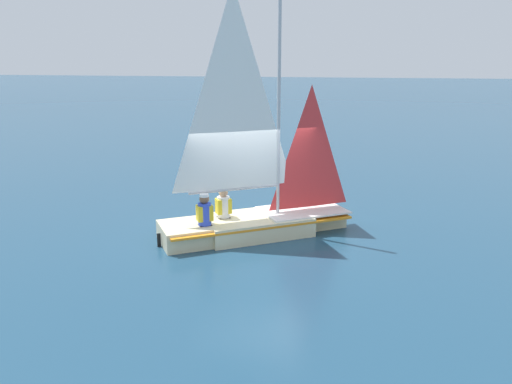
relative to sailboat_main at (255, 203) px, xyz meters
name	(u,v)px	position (x,y,z in m)	size (l,w,h in m)	color
ground_plane	(256,234)	(0.02, -0.03, -0.79)	(260.00, 260.00, 0.00)	navy
sailboat_main	(255,203)	(0.00, 0.00, 0.00)	(3.82, 4.40, 5.77)	beige
sailor_helm	(224,210)	(-0.27, 0.69, -0.16)	(0.42, 0.43, 1.16)	black
sailor_crew	(205,217)	(-0.92, 0.91, -0.16)	(0.42, 0.43, 1.16)	black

